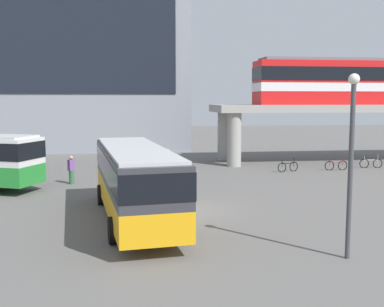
{
  "coord_description": "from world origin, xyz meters",
  "views": [
    {
      "loc": [
        -2.7,
        -21.54,
        5.23
      ],
      "look_at": [
        0.71,
        4.46,
        2.2
      ],
      "focal_mm": 43.62,
      "sensor_mm": 36.0,
      "label": 1
    }
  ],
  "objects_px": {
    "station_building": "(38,47)",
    "bicycle_silver": "(371,163)",
    "train": "(378,81)",
    "pedestrian_walking_across": "(168,162)",
    "bus_main": "(135,175)",
    "pedestrian_at_kerb": "(71,171)",
    "bicycle_red": "(336,165)",
    "bicycle_black": "(288,167)"
  },
  "relations": [
    {
      "from": "pedestrian_walking_across",
      "to": "station_building",
      "type": "bearing_deg",
      "value": 122.1
    },
    {
      "from": "bicycle_silver",
      "to": "pedestrian_walking_across",
      "type": "xyz_separation_m",
      "value": [
        -15.77,
        -1.06,
        0.49
      ]
    },
    {
      "from": "bicycle_red",
      "to": "pedestrian_walking_across",
      "type": "relative_size",
      "value": 1.0
    },
    {
      "from": "station_building",
      "to": "bicycle_silver",
      "type": "xyz_separation_m",
      "value": [
        27.93,
        -18.33,
        -10.39
      ]
    },
    {
      "from": "bus_main",
      "to": "pedestrian_at_kerb",
      "type": "relative_size",
      "value": 6.37
    },
    {
      "from": "station_building",
      "to": "bicycle_black",
      "type": "bearing_deg",
      "value": -42.75
    },
    {
      "from": "bus_main",
      "to": "bicycle_black",
      "type": "xyz_separation_m",
      "value": [
        11.21,
        12.47,
        -1.63
      ]
    },
    {
      "from": "bicycle_red",
      "to": "pedestrian_walking_across",
      "type": "height_order",
      "value": "pedestrian_walking_across"
    },
    {
      "from": "bicycle_black",
      "to": "pedestrian_walking_across",
      "type": "xyz_separation_m",
      "value": [
        -8.77,
        -0.04,
        0.49
      ]
    },
    {
      "from": "bus_main",
      "to": "bicycle_black",
      "type": "relative_size",
      "value": 6.55
    },
    {
      "from": "bus_main",
      "to": "bicycle_silver",
      "type": "bearing_deg",
      "value": 36.55
    },
    {
      "from": "train",
      "to": "bus_main",
      "type": "xyz_separation_m",
      "value": [
        -20.81,
        -17.74,
        -4.79
      ]
    },
    {
      "from": "station_building",
      "to": "train",
      "type": "xyz_separation_m",
      "value": [
        30.54,
        -14.08,
        -3.97
      ]
    },
    {
      "from": "bicycle_black",
      "to": "pedestrian_at_kerb",
      "type": "relative_size",
      "value": 0.97
    },
    {
      "from": "bicycle_silver",
      "to": "bicycle_red",
      "type": "distance_m",
      "value": 3.28
    },
    {
      "from": "bus_main",
      "to": "bicycle_black",
      "type": "bearing_deg",
      "value": 48.05
    },
    {
      "from": "station_building",
      "to": "bus_main",
      "type": "height_order",
      "value": "station_building"
    },
    {
      "from": "train",
      "to": "pedestrian_walking_across",
      "type": "bearing_deg",
      "value": -163.88
    },
    {
      "from": "bus_main",
      "to": "pedestrian_walking_across",
      "type": "relative_size",
      "value": 6.29
    },
    {
      "from": "bus_main",
      "to": "pedestrian_walking_across",
      "type": "distance_m",
      "value": 12.72
    },
    {
      "from": "bicycle_silver",
      "to": "pedestrian_walking_across",
      "type": "bearing_deg",
      "value": -176.14
    },
    {
      "from": "train",
      "to": "bicycle_silver",
      "type": "bearing_deg",
      "value": -121.54
    },
    {
      "from": "bicycle_black",
      "to": "station_building",
      "type": "bearing_deg",
      "value": 137.25
    },
    {
      "from": "bicycle_silver",
      "to": "pedestrian_at_kerb",
      "type": "xyz_separation_m",
      "value": [
        -22.04,
        -4.06,
        0.48
      ]
    },
    {
      "from": "train",
      "to": "bus_main",
      "type": "distance_m",
      "value": 27.76
    },
    {
      "from": "train",
      "to": "bus_main",
      "type": "bearing_deg",
      "value": -139.55
    },
    {
      "from": "station_building",
      "to": "bicycle_red",
      "type": "distance_m",
      "value": 32.95
    },
    {
      "from": "bicycle_silver",
      "to": "bicycle_black",
      "type": "bearing_deg",
      "value": -171.68
    },
    {
      "from": "station_building",
      "to": "train",
      "type": "height_order",
      "value": "station_building"
    },
    {
      "from": "bicycle_red",
      "to": "train",
      "type": "bearing_deg",
      "value": 40.95
    },
    {
      "from": "bicycle_red",
      "to": "bicycle_black",
      "type": "distance_m",
      "value": 3.81
    },
    {
      "from": "bicycle_red",
      "to": "bicycle_black",
      "type": "relative_size",
      "value": 1.04
    },
    {
      "from": "pedestrian_at_kerb",
      "to": "bicycle_red",
      "type": "bearing_deg",
      "value": 9.86
    },
    {
      "from": "train",
      "to": "pedestrian_walking_across",
      "type": "height_order",
      "value": "train"
    },
    {
      "from": "bicycle_silver",
      "to": "bicycle_black",
      "type": "xyz_separation_m",
      "value": [
        -6.99,
        -1.02,
        0.0
      ]
    },
    {
      "from": "bicycle_silver",
      "to": "pedestrian_at_kerb",
      "type": "relative_size",
      "value": 1.01
    },
    {
      "from": "station_building",
      "to": "bicycle_silver",
      "type": "distance_m",
      "value": 34.99
    },
    {
      "from": "pedestrian_walking_across",
      "to": "pedestrian_at_kerb",
      "type": "height_order",
      "value": "pedestrian_walking_across"
    },
    {
      "from": "bus_main",
      "to": "pedestrian_walking_across",
      "type": "xyz_separation_m",
      "value": [
        2.44,
        12.43,
        -1.14
      ]
    },
    {
      "from": "bicycle_red",
      "to": "bicycle_black",
      "type": "height_order",
      "value": "same"
    },
    {
      "from": "bus_main",
      "to": "bicycle_red",
      "type": "height_order",
      "value": "bus_main"
    },
    {
      "from": "bus_main",
      "to": "bicycle_red",
      "type": "xyz_separation_m",
      "value": [
        15.01,
        12.71,
        -1.63
      ]
    }
  ]
}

